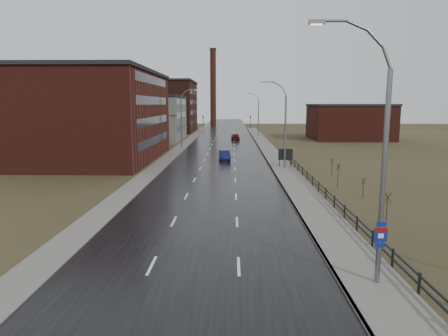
{
  "coord_description": "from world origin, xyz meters",
  "views": [
    {
      "loc": [
        1.95,
        -15.9,
        8.5
      ],
      "look_at": [
        1.23,
        18.27,
        3.0
      ],
      "focal_mm": 32.0,
      "sensor_mm": 36.0,
      "label": 1
    }
  ],
  "objects_px": {
    "streetlight_main": "(377,159)",
    "car_near": "(224,156)",
    "billboard": "(285,155)",
    "car_far": "(235,137)"
  },
  "relations": [
    {
      "from": "streetlight_main",
      "to": "car_far",
      "type": "distance_m",
      "value": 76.35
    },
    {
      "from": "car_near",
      "to": "car_far",
      "type": "xyz_separation_m",
      "value": [
        1.9,
        34.1,
        0.07
      ]
    },
    {
      "from": "streetlight_main",
      "to": "billboard",
      "type": "height_order",
      "value": "streetlight_main"
    },
    {
      "from": "billboard",
      "to": "streetlight_main",
      "type": "bearing_deg",
      "value": -91.01
    },
    {
      "from": "billboard",
      "to": "car_far",
      "type": "xyz_separation_m",
      "value": [
        -6.44,
        40.45,
        -0.89
      ]
    },
    {
      "from": "billboard",
      "to": "car_near",
      "type": "height_order",
      "value": "billboard"
    },
    {
      "from": "streetlight_main",
      "to": "car_near",
      "type": "relative_size",
      "value": 2.69
    },
    {
      "from": "streetlight_main",
      "to": "car_far",
      "type": "bearing_deg",
      "value": 94.38
    },
    {
      "from": "car_near",
      "to": "car_far",
      "type": "bearing_deg",
      "value": 81.72
    },
    {
      "from": "streetlight_main",
      "to": "car_near",
      "type": "height_order",
      "value": "streetlight_main"
    }
  ]
}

